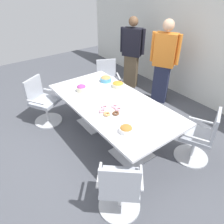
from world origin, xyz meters
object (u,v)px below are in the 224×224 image
Objects in this scene: office_chair_0 at (120,189)px; snack_bowl_candy_mix at (81,88)px; office_chair_1 at (199,139)px; office_chair_2 at (107,83)px; person_standing_1 at (164,62)px; conference_table at (112,108)px; donut_platter at (110,110)px; snack_bowl_chips_orange at (118,84)px; snack_bowl_pretzels at (126,129)px; person_standing_0 at (132,52)px; snack_bowl_cookies at (106,79)px; office_chair_3 at (43,103)px.

office_chair_0 is 5.08× the size of snack_bowl_candy_mix.
office_chair_1 is at bearing 27.65° from snack_bowl_candy_mix.
person_standing_1 is at bearing 165.19° from office_chair_2.
conference_table is 6.80× the size of donut_platter.
snack_bowl_candy_mix is (0.57, -0.98, 0.40)m from office_chair_2.
office_chair_1 is at bearing 12.26° from snack_bowl_chips_orange.
snack_bowl_candy_mix is at bearing 175.35° from snack_bowl_pretzels.
office_chair_0 is 0.53× the size of person_standing_0.
donut_platter is (-0.53, 0.13, -0.03)m from snack_bowl_pretzels.
snack_bowl_candy_mix is 0.83× the size of snack_bowl_cookies.
office_chair_2 is at bearing 157.08° from snack_bowl_chips_orange.
office_chair_0 is at bearing -37.14° from snack_bowl_chips_orange.
office_chair_1 is at bearing 66.44° from snack_bowl_pretzels.
snack_bowl_cookies is (0.51, 1.14, 0.40)m from office_chair_3.
snack_bowl_candy_mix is (0.78, -1.86, -0.09)m from person_standing_0.
person_standing_1 is at bearing 74.52° from office_chair_0.
office_chair_3 is at bearing 44.09° from person_standing_1.
snack_bowl_candy_mix reaches higher than conference_table.
conference_table is 1.76m from person_standing_1.
snack_bowl_chips_orange is at bearing 7.49° from snack_bowl_cookies.
snack_bowl_chips_orange is (1.04, -1.24, -0.10)m from person_standing_0.
snack_bowl_chips_orange is at bearing 146.70° from snack_bowl_pretzels.
office_chair_3 reaches higher than snack_bowl_chips_orange.
person_standing_0 is at bearing 137.55° from snack_bowl_pretzels.
person_standing_1 is 1.34m from snack_bowl_cookies.
office_chair_2 reaches higher than snack_bowl_chips_orange.
conference_table is 2.19m from person_standing_0.
snack_bowl_candy_mix is at bearing 55.62° from person_standing_1.
snack_bowl_cookies is at bearing 88.26° from person_standing_0.
snack_bowl_candy_mix is 0.59m from snack_bowl_cookies.
office_chair_3 is at bearing 25.86° from office_chair_2.
snack_bowl_cookies is (-0.33, -0.04, 0.00)m from snack_bowl_chips_orange.
office_chair_2 is 0.53× the size of person_standing_0.
person_standing_0 reaches higher than snack_bowl_candy_mix.
office_chair_0 is at bearing -31.14° from snack_bowl_cookies.
donut_platter is (0.64, -1.87, -0.17)m from person_standing_1.
donut_platter is at bearing -45.63° from snack_bowl_chips_orange.
donut_platter is at bearing 107.78° from office_chair_1.
snack_bowl_chips_orange is at bearing 99.27° from person_standing_0.
conference_table is 1.45m from office_chair_0.
snack_bowl_cookies reaches higher than snack_bowl_chips_orange.
person_standing_1 reaches higher than office_chair_1.
donut_platter is (-0.99, 0.59, 0.36)m from office_chair_0.
office_chair_1 is at bearing 40.47° from office_chair_0.
snack_bowl_pretzels is (1.96, -1.09, 0.39)m from office_chair_2.
office_chair_2 is 1.20m from snack_bowl_candy_mix.
snack_bowl_candy_mix is at bearing 91.87° from office_chair_1.
office_chair_2 is 0.99m from snack_bowl_chips_orange.
person_standing_1 is at bearing 130.87° from office_chair_3.
snack_bowl_pretzels reaches higher than conference_table.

